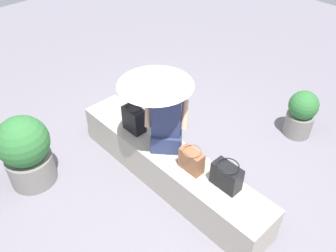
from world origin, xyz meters
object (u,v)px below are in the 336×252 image
Objects in this scene: handbag_black at (227,176)px; planter_near at (26,151)px; tote_bag_canvas at (134,119)px; parasol at (155,77)px; shoulder_bag_spare at (191,160)px; person_seated at (166,120)px; planter_far at (301,113)px.

handbag_black is 0.34× the size of planter_near.
planter_near is at bearing -116.72° from tote_bag_canvas.
parasol is 0.86m from tote_bag_canvas.
handbag_black is 0.42m from shoulder_bag_spare.
person_seated reaches higher than tote_bag_canvas.
person_seated reaches higher than planter_near.
planter_near is at bearing -130.13° from parasol.
planter_near is at bearing -142.45° from shoulder_bag_spare.
parasol reaches higher than person_seated.
planter_near is (-1.08, -1.23, -0.40)m from person_seated.
shoulder_bag_spare is at bearing -7.08° from person_seated.
person_seated is at bearing 8.65° from tote_bag_canvas.
planter_near reaches higher than shoulder_bag_spare.
handbag_black is at bearing 5.93° from parasol.
shoulder_bag_spare is 0.41× the size of planter_far.
tote_bag_canvas is 1.23× the size of shoulder_bag_spare.
person_seated is at bearing -177.70° from handbag_black.
tote_bag_canvas reaches higher than planter_far.
planter_far is (-0.19, 1.88, -0.28)m from handbag_black.
shoulder_bag_spare reaches higher than planter_far.
tote_bag_canvas reaches higher than shoulder_bag_spare.
tote_bag_canvas is 2.33m from planter_far.
tote_bag_canvas is (-0.40, -0.01, -0.76)m from parasol.
person_seated is 2.87× the size of handbag_black.
tote_bag_canvas is at bearing -171.35° from person_seated.
person_seated is at bearing 172.92° from shoulder_bag_spare.
person_seated is at bearing -109.35° from planter_far.
planter_far is at bearing 60.91° from planter_near.
tote_bag_canvas is 0.37× the size of planter_near.
tote_bag_canvas is 0.95m from shoulder_bag_spare.
parasol reaches higher than shoulder_bag_spare.
handbag_black is at bearing 2.30° from person_seated.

